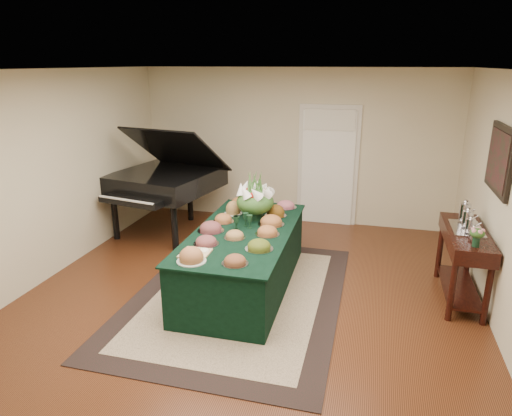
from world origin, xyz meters
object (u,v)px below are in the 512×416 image
(buffet_table, at_px, (244,259))
(mahogany_sideboard, at_px, (465,246))
(floral_centerpiece, at_px, (255,197))
(grand_piano, at_px, (166,180))

(buffet_table, height_order, mahogany_sideboard, mahogany_sideboard)
(buffet_table, relative_size, floral_centerpiece, 4.87)
(floral_centerpiece, height_order, grand_piano, grand_piano)
(buffet_table, bearing_deg, floral_centerpiece, 86.82)
(buffet_table, height_order, grand_piano, grand_piano)
(grand_piano, bearing_deg, floral_centerpiece, -31.33)
(grand_piano, relative_size, mahogany_sideboard, 1.49)
(mahogany_sideboard, bearing_deg, floral_centerpiece, 177.77)
(buffet_table, distance_m, grand_piano, 2.45)
(grand_piano, height_order, mahogany_sideboard, grand_piano)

